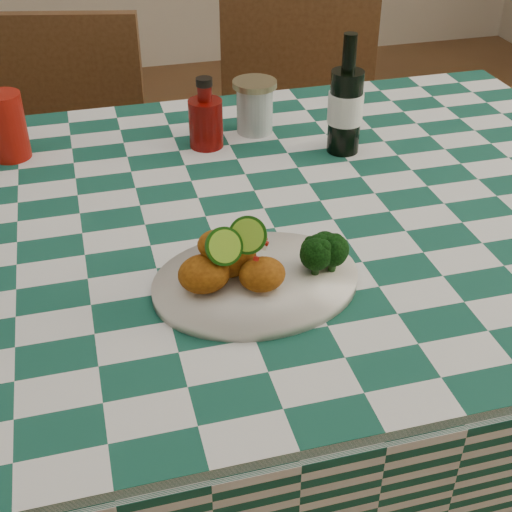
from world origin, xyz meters
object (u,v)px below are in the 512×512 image
object	(u,v)px
dining_table	(213,384)
ketchup_bottle	(205,113)
mason_jar	(255,107)
beer_bottle	(346,95)
wooden_chair_left	(69,198)
wooden_chair_right	(296,151)
plate	(256,282)
fried_chicken_pile	(238,254)
red_tumbler	(7,126)

from	to	relation	value
dining_table	ketchup_bottle	distance (m)	0.54
dining_table	mason_jar	bearing A→B (deg)	61.52
beer_bottle	wooden_chair_left	bearing A→B (deg)	134.27
ketchup_bottle	mason_jar	xyz separation A→B (m)	(0.11, 0.04, -0.02)
mason_jar	wooden_chair_right	world-z (taller)	wooden_chair_right
ketchup_bottle	mason_jar	distance (m)	0.12
wooden_chair_left	plate	bearing A→B (deg)	-61.23
ketchup_bottle	mason_jar	world-z (taller)	ketchup_bottle
dining_table	wooden_chair_right	distance (m)	0.87
plate	mason_jar	bearing A→B (deg)	75.33
beer_bottle	wooden_chair_left	size ratio (longest dim) A/B	0.26
plate	wooden_chair_right	bearing A→B (deg)	68.63
plate	wooden_chair_right	distance (m)	1.08
fried_chicken_pile	beer_bottle	bearing A→B (deg)	51.86
red_tumbler	fried_chicken_pile	bearing A→B (deg)	-58.75
wooden_chair_right	dining_table	bearing A→B (deg)	-101.16
beer_bottle	wooden_chair_right	bearing A→B (deg)	80.43
red_tumbler	ketchup_bottle	size ratio (longest dim) A/B	0.92
dining_table	red_tumbler	xyz separation A→B (m)	(-0.32, 0.32, 0.46)
ketchup_bottle	wooden_chair_right	xyz separation A→B (m)	(0.35, 0.49, -0.36)
dining_table	mason_jar	size ratio (longest dim) A/B	15.22
plate	beer_bottle	xyz separation A→B (m)	(0.28, 0.39, 0.11)
ketchup_bottle	wooden_chair_right	size ratio (longest dim) A/B	0.14
beer_bottle	wooden_chair_right	world-z (taller)	beer_bottle
dining_table	ketchup_bottle	size ratio (longest dim) A/B	11.81
red_tumbler	wooden_chair_right	distance (m)	0.92
plate	beer_bottle	bearing A→B (deg)	54.32
fried_chicken_pile	mason_jar	xyz separation A→B (m)	(0.16, 0.52, -0.01)
wooden_chair_left	red_tumbler	bearing A→B (deg)	-87.42
ketchup_bottle	red_tumbler	bearing A→B (deg)	172.65
plate	red_tumbler	xyz separation A→B (m)	(-0.35, 0.53, 0.06)
fried_chicken_pile	ketchup_bottle	world-z (taller)	ketchup_bottle
dining_table	wooden_chair_left	xyz separation A→B (m)	(-0.24, 0.74, 0.05)
fried_chicken_pile	ketchup_bottle	distance (m)	0.49
red_tumbler	wooden_chair_right	bearing A→B (deg)	31.00
plate	wooden_chair_left	xyz separation A→B (m)	(-0.27, 0.96, -0.35)
red_tumbler	mason_jar	size ratio (longest dim) A/B	1.18
mason_jar	wooden_chair_left	bearing A→B (deg)	133.20
mason_jar	beer_bottle	distance (m)	0.21
dining_table	beer_bottle	distance (m)	0.62
dining_table	mason_jar	world-z (taller)	mason_jar
mason_jar	wooden_chair_left	xyz separation A→B (m)	(-0.41, 0.43, -0.39)
plate	wooden_chair_left	world-z (taller)	wooden_chair_left
dining_table	plate	world-z (taller)	plate
red_tumbler	beer_bottle	world-z (taller)	beer_bottle
plate	ketchup_bottle	bearing A→B (deg)	86.83
dining_table	fried_chicken_pile	size ratio (longest dim) A/B	11.97
red_tumbler	dining_table	bearing A→B (deg)	-44.91
mason_jar	wooden_chair_left	world-z (taller)	mason_jar
red_tumbler	wooden_chair_right	world-z (taller)	wooden_chair_right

